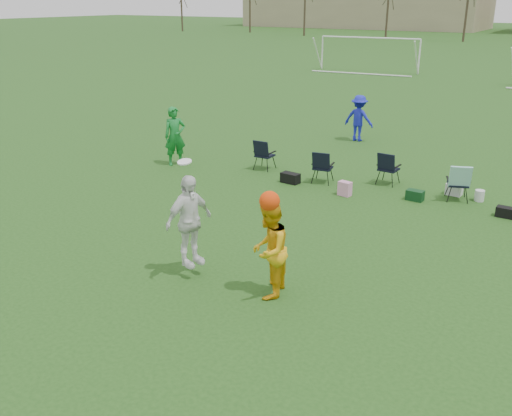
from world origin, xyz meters
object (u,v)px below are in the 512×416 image
Objects in this scene: fielder_green_near at (175,136)px; fielder_blue at (359,118)px; goal_left at (370,45)px; center_contest at (233,236)px.

fielder_green_near reaches higher than fielder_blue.
fielder_green_near is 27.40m from goal_left.
fielder_blue is 0.69× the size of center_contest.
fielder_blue is at bearing 101.45° from center_contest.
fielder_green_near is 7.33m from fielder_blue.
fielder_blue is at bearing 6.76° from fielder_green_near.
fielder_blue is 0.23× the size of goal_left.
goal_left is (-10.15, 33.12, 0.89)m from center_contest.
fielder_green_near is 0.26× the size of goal_left.
goal_left is at bearing -68.79° from fielder_blue.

